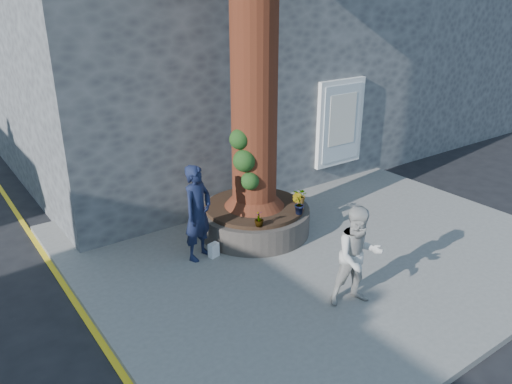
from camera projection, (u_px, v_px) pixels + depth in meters
ground at (284, 291)px, 8.65m from camera, size 120.00×120.00×0.00m
pavement at (311, 242)px, 10.19m from camera, size 9.00×8.00×0.12m
yellow_line at (91, 326)px, 7.75m from camera, size 0.10×30.00×0.01m
stone_shop at (197, 53)px, 14.21m from camera, size 10.30×8.30×6.30m
neighbour_shop at (385, 43)px, 18.60m from camera, size 6.00×8.00×6.00m
planter at (254, 218)px, 10.43m from camera, size 2.30×2.30×0.60m
man at (198, 213)px, 9.19m from camera, size 0.79×0.67×1.84m
woman at (358, 257)px, 7.85m from camera, size 0.99×0.89×1.68m
shopping_bag at (214, 250)px, 9.48m from camera, size 0.22×0.17×0.28m
plant_a at (244, 183)px, 11.06m from camera, size 0.20×0.18×0.32m
plant_b at (298, 204)px, 9.84m from camera, size 0.31×0.32×0.43m
plant_c at (259, 219)px, 9.34m from camera, size 0.22×0.22×0.31m
plant_d at (301, 196)px, 10.34m from camera, size 0.37×0.39×0.34m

